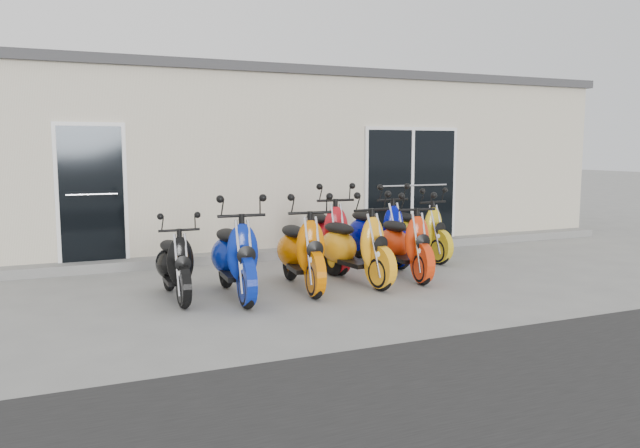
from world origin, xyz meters
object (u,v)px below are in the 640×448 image
at_px(scooter_front_orange_a, 301,240).
at_px(scooter_back_red, 326,225).
at_px(scooter_front_black, 175,254).
at_px(scooter_front_orange_b, 354,236).
at_px(scooter_front_red, 405,234).
at_px(scooter_back_blue, 378,223).
at_px(scooter_back_yellow, 417,223).
at_px(scooter_front_blue, 235,245).

height_order(scooter_front_orange_a, scooter_back_red, scooter_back_red).
bearing_deg(scooter_front_black, scooter_front_orange_b, -0.76).
bearing_deg(scooter_back_red, scooter_front_red, -50.84).
height_order(scooter_back_blue, scooter_back_yellow, scooter_back_blue).
bearing_deg(scooter_back_red, scooter_back_blue, 5.08).
bearing_deg(scooter_front_black, scooter_front_red, 0.53).
bearing_deg(scooter_front_orange_a, scooter_front_orange_b, 9.38).
relative_size(scooter_front_blue, scooter_back_blue, 1.01).
relative_size(scooter_front_black, scooter_front_blue, 0.84).
height_order(scooter_front_black, scooter_back_blue, scooter_back_blue).
bearing_deg(scooter_front_orange_b, scooter_back_blue, 41.10).
bearing_deg(scooter_back_blue, scooter_front_orange_b, -136.62).
distance_m(scooter_back_red, scooter_back_yellow, 1.77).
height_order(scooter_front_blue, scooter_back_blue, scooter_front_blue).
height_order(scooter_front_blue, scooter_back_yellow, scooter_front_blue).
relative_size(scooter_back_blue, scooter_back_yellow, 1.07).
xyz_separation_m(scooter_front_red, scooter_back_blue, (0.17, 1.13, 0.03)).
relative_size(scooter_front_black, scooter_front_orange_b, 0.86).
distance_m(scooter_back_blue, scooter_back_yellow, 0.81).
bearing_deg(scooter_front_orange_a, scooter_front_blue, -167.85).
xyz_separation_m(scooter_front_blue, scooter_front_red, (2.66, 0.24, -0.03)).
bearing_deg(scooter_back_yellow, scooter_back_red, 175.77).
bearing_deg(scooter_front_orange_a, scooter_front_red, 9.46).
relative_size(scooter_front_blue, scooter_front_orange_a, 1.02).
xyz_separation_m(scooter_back_blue, scooter_back_yellow, (0.81, 0.06, -0.05)).
relative_size(scooter_back_red, scooter_back_yellow, 1.10).
xyz_separation_m(scooter_front_orange_a, scooter_front_orange_b, (0.84, 0.06, -0.00)).
bearing_deg(scooter_back_red, scooter_front_orange_b, -90.07).
distance_m(scooter_front_black, scooter_front_orange_b, 2.52).
bearing_deg(scooter_back_red, scooter_front_black, -152.82).
bearing_deg(scooter_front_orange_b, scooter_front_black, 171.08).
height_order(scooter_front_orange_b, scooter_back_blue, scooter_back_blue).
bearing_deg(scooter_front_blue, scooter_front_orange_a, 9.91).
relative_size(scooter_front_orange_a, scooter_back_blue, 0.99).
relative_size(scooter_front_orange_a, scooter_front_orange_b, 1.00).
relative_size(scooter_front_blue, scooter_back_red, 0.98).
height_order(scooter_front_orange_a, scooter_front_red, scooter_front_orange_a).
xyz_separation_m(scooter_front_blue, scooter_back_yellow, (3.64, 1.43, -0.05)).
bearing_deg(scooter_back_blue, scooter_front_red, -104.13).
height_order(scooter_front_red, scooter_back_red, scooter_back_red).
relative_size(scooter_front_orange_b, scooter_back_blue, 0.99).
bearing_deg(scooter_front_orange_b, scooter_front_orange_a, 175.94).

